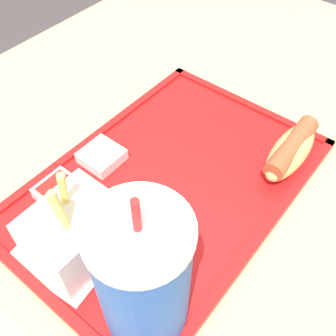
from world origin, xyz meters
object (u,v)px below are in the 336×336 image
Objects in this scene: soda_cup at (143,277)px; fries_carton at (75,232)px; sauce_cup_mayo at (102,156)px; sauce_cup_ketchup at (60,191)px; hot_dog_far at (291,150)px.

soda_cup reaches higher than fries_carton.
sauce_cup_mayo is (-0.12, -0.08, -0.03)m from fries_carton.
sauce_cup_ketchup is at bearing 1.19° from sauce_cup_mayo.
sauce_cup_ketchup is (-0.05, -0.19, -0.07)m from soda_cup.
fries_carton is 0.14m from sauce_cup_mayo.
sauce_cup_mayo is (-0.12, -0.19, -0.07)m from soda_cup.
sauce_cup_mayo is 0.08m from sauce_cup_ketchup.
fries_carton reaches higher than hot_dog_far.
soda_cup reaches higher than sauce_cup_mayo.
soda_cup is at bearing 86.18° from fries_carton.
sauce_cup_ketchup is (0.24, -0.20, -0.01)m from hot_dog_far.
fries_carton is 0.09m from sauce_cup_ketchup.
soda_cup reaches higher than sauce_cup_ketchup.
sauce_cup_mayo is at bearing -123.09° from soda_cup.
hot_dog_far is 2.42× the size of sauce_cup_ketchup.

